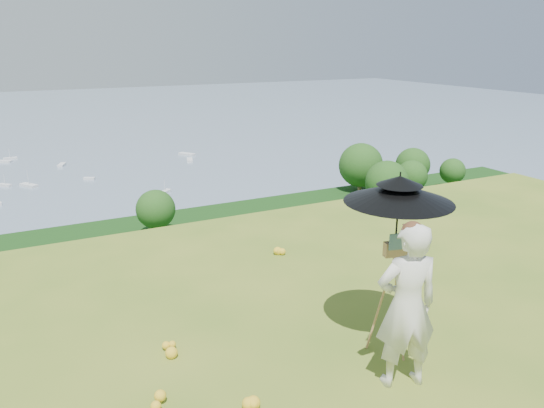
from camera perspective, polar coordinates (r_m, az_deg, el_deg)
shoreline_tier at (r=86.80m, az=-20.95°, el=-11.05°), size 170.00×28.00×8.00m
bay_water at (r=245.14m, az=-25.46°, el=6.71°), size 700.00×700.00×0.00m
slope_trees at (r=41.78m, az=-17.63°, el=-9.76°), size 110.00×50.00×6.00m
harbor_town at (r=84.06m, az=-21.42°, el=-7.12°), size 110.00×22.00×5.00m
painter at (r=5.38m, az=14.27°, el=-10.60°), size 0.71×0.56×1.72m
field_easel at (r=5.98m, az=12.88°, el=-9.23°), size 0.64×0.64×1.40m
sun_umbrella at (r=5.67m, az=13.36°, el=-0.96°), size 1.42×1.42×0.88m
painter_cap at (r=5.06m, az=14.94°, el=-2.44°), size 0.28×0.31×0.10m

